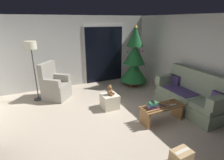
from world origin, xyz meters
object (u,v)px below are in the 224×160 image
object	(u,v)px
book_stack	(152,105)
cell_phone	(153,102)
armchair	(55,86)
floor_lamp	(31,51)
couch	(190,96)
cardboard_box_taped_mid_floor	(181,158)
ottoman	(110,101)
christmas_tree	(134,60)
teddy_bear_chestnut	(110,91)
coffee_table	(162,111)
remote_silver	(173,105)
remote_graphite	(163,105)

from	to	relation	value
book_stack	cell_phone	xyz separation A→B (m)	(0.01, 0.00, 0.08)
armchair	floor_lamp	bearing A→B (deg)	168.22
couch	book_stack	size ratio (longest dim) A/B	7.34
cardboard_box_taped_mid_floor	cell_phone	bearing A→B (deg)	74.82
ottoman	cell_phone	bearing A→B (deg)	-62.17
christmas_tree	cardboard_box_taped_mid_floor	bearing A→B (deg)	-109.45
book_stack	teddy_bear_chestnut	bearing A→B (deg)	117.32
coffee_table	cardboard_box_taped_mid_floor	bearing A→B (deg)	-116.44
couch	armchair	distance (m)	3.97
cell_phone	remote_silver	bearing A→B (deg)	14.83
christmas_tree	ottoman	distance (m)	2.10
remote_graphite	remote_silver	world-z (taller)	same
armchair	cardboard_box_taped_mid_floor	size ratio (longest dim) A/B	3.20
cell_phone	floor_lamp	xyz separation A→B (m)	(-2.38, 2.55, 0.95)
cell_phone	ottoman	xyz separation A→B (m)	(-0.59, 1.12, -0.35)
teddy_bear_chestnut	ottoman	bearing A→B (deg)	126.98
remote_silver	cell_phone	world-z (taller)	cell_phone
remote_silver	book_stack	xyz separation A→B (m)	(-0.52, 0.12, 0.05)
book_stack	floor_lamp	world-z (taller)	floor_lamp
teddy_bear_chestnut	cardboard_box_taped_mid_floor	distance (m)	2.41
remote_silver	book_stack	size ratio (longest dim) A/B	0.59
christmas_tree	cardboard_box_taped_mid_floor	size ratio (longest dim) A/B	6.28
coffee_table	teddy_bear_chestnut	world-z (taller)	teddy_bear_chestnut
armchair	cardboard_box_taped_mid_floor	world-z (taller)	armchair
couch	remote_silver	xyz separation A→B (m)	(-0.84, -0.24, 0.02)
christmas_tree	book_stack	bearing A→B (deg)	-111.86
book_stack	couch	bearing A→B (deg)	5.08
coffee_table	teddy_bear_chestnut	bearing A→B (deg)	126.98
couch	cell_phone	size ratio (longest dim) A/B	13.54
cardboard_box_taped_mid_floor	christmas_tree	bearing A→B (deg)	70.55
remote_silver	floor_lamp	size ratio (longest dim) A/B	0.09
remote_graphite	teddy_bear_chestnut	distance (m)	1.43
coffee_table	christmas_tree	world-z (taller)	christmas_tree
couch	remote_silver	world-z (taller)	couch
coffee_table	cell_phone	xyz separation A→B (m)	(-0.27, 0.03, 0.28)
couch	remote_graphite	distance (m)	1.09
remote_silver	christmas_tree	bearing A→B (deg)	175.28
coffee_table	remote_silver	size ratio (longest dim) A/B	7.05
couch	ottoman	world-z (taller)	couch
ottoman	teddy_bear_chestnut	world-z (taller)	teddy_bear_chestnut
coffee_table	remote_graphite	distance (m)	0.15
remote_silver	armchair	distance (m)	3.50
ottoman	cardboard_box_taped_mid_floor	xyz separation A→B (m)	(0.25, -2.38, -0.06)
cell_phone	armchair	bearing A→B (deg)	155.25
remote_graphite	ottoman	distance (m)	1.46
coffee_table	cell_phone	world-z (taller)	cell_phone
cell_phone	coffee_table	bearing A→B (deg)	22.33
teddy_bear_chestnut	remote_graphite	bearing A→B (deg)	-52.99
remote_silver	floor_lamp	world-z (taller)	floor_lamp
remote_graphite	cardboard_box_taped_mid_floor	world-z (taller)	remote_graphite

